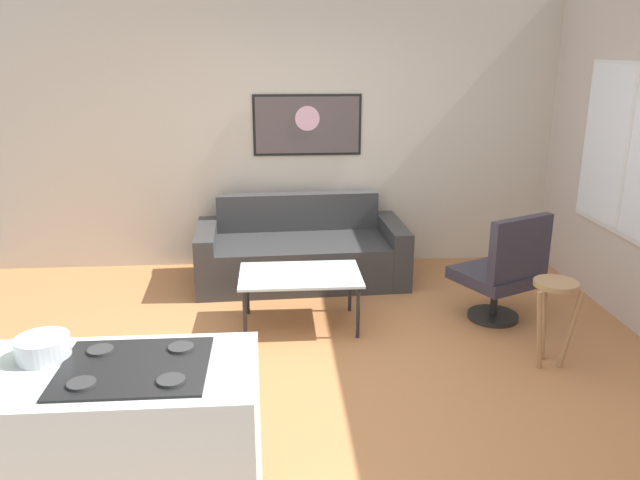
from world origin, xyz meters
The scene contains 10 objects.
ground centered at (0.00, 0.00, -0.02)m, with size 6.40×6.40×0.04m, color #AF6F40.
back_wall centered at (0.00, 2.42, 1.40)m, with size 6.40×0.05×2.80m, color beige.
couch centered at (0.00, 1.88, 0.27)m, with size 2.01×0.99×0.79m.
coffee_table centered at (-0.05, 0.82, 0.41)m, with size 0.97×0.63×0.45m.
armchair centered at (1.60, 0.76, 0.45)m, with size 0.79×0.77×0.93m.
bar_stool centered at (1.68, 0.02, 0.49)m, with size 0.35×0.35×0.64m.
kitchen_counter centered at (-1.11, -1.55, 0.46)m, with size 1.55×0.62×0.95m.
mixing_bowl centered at (-1.23, -1.43, 0.97)m, with size 0.22×0.22×0.10m.
wall_painting centered at (0.09, 2.38, 1.44)m, with size 1.08×0.03×0.60m.
window centered at (2.59, 0.90, 1.38)m, with size 0.03×1.49×1.39m.
Camera 1 is at (-0.24, -3.89, 2.18)m, focal length 35.22 mm.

